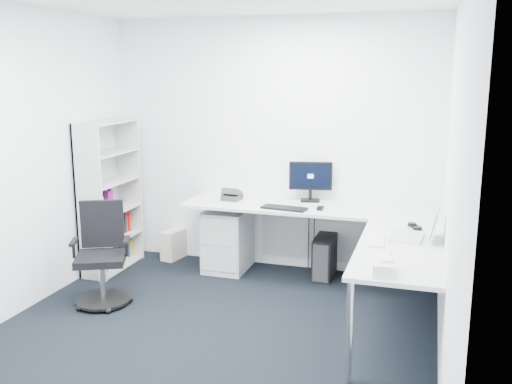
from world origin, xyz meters
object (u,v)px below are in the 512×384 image
(l_desk, at_px, (306,253))
(laptop, at_px, (408,223))
(task_chair, at_px, (101,256))
(monitor, at_px, (310,181))
(bookshelf, at_px, (110,196))

(l_desk, distance_m, laptop, 1.21)
(laptop, bearing_deg, task_chair, -168.52)
(l_desk, bearing_deg, laptop, -28.82)
(monitor, bearing_deg, task_chair, -150.59)
(l_desk, distance_m, task_chair, 1.94)
(bookshelf, relative_size, task_chair, 1.72)
(l_desk, bearing_deg, monitor, 98.65)
(task_chair, distance_m, monitor, 2.24)
(monitor, bearing_deg, l_desk, -92.75)
(l_desk, height_order, monitor, monitor)
(monitor, distance_m, laptop, 1.51)
(l_desk, relative_size, monitor, 5.96)
(l_desk, distance_m, monitor, 0.83)
(l_desk, height_order, task_chair, task_chair)
(task_chair, xyz_separation_m, monitor, (1.65, 1.42, 0.53))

